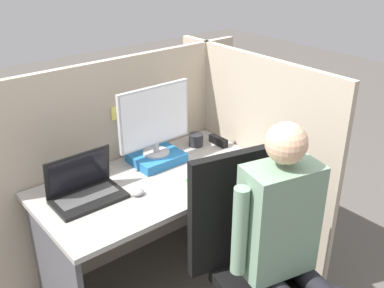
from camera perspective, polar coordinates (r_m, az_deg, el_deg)
cubicle_panel_back at (r=2.89m, az=-8.91°, el=-2.62°), size 1.85×0.05×1.38m
cubicle_panel_right at (r=2.97m, az=7.34°, el=-1.75°), size 0.04×1.35×1.38m
desk at (r=2.68m, az=-4.50°, el=-8.05°), size 1.35×0.71×0.75m
paper_box at (r=2.75m, az=-4.55°, el=-1.71°), size 0.30×0.25×0.06m
monitor at (r=2.65m, az=-4.78°, el=3.21°), size 0.48×0.16×0.42m
laptop at (r=2.44m, az=-13.36°, el=-5.74°), size 0.37×0.23×0.24m
mouse at (r=2.43m, az=-6.84°, el=-6.15°), size 0.07×0.05×0.03m
stapler at (r=2.97m, az=3.36°, el=0.40°), size 0.04×0.15×0.05m
carrot_toy at (r=2.46m, az=0.74°, el=-5.36°), size 0.05×0.16×0.05m
office_chair at (r=2.32m, az=7.74°, el=-14.53°), size 0.56×0.61×1.11m
person at (r=2.13m, az=11.92°, el=-11.71°), size 0.47×0.45×1.33m
coffee_mug at (r=2.95m, az=0.51°, el=0.53°), size 0.09×0.09×0.08m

